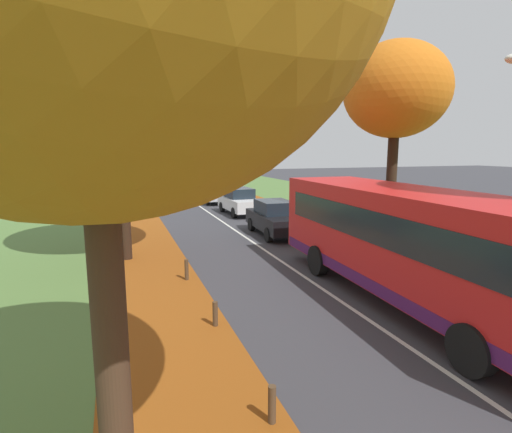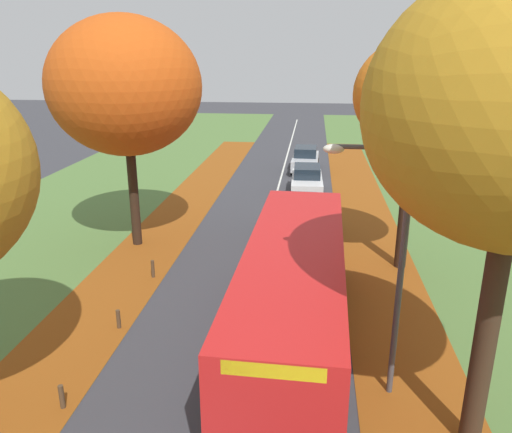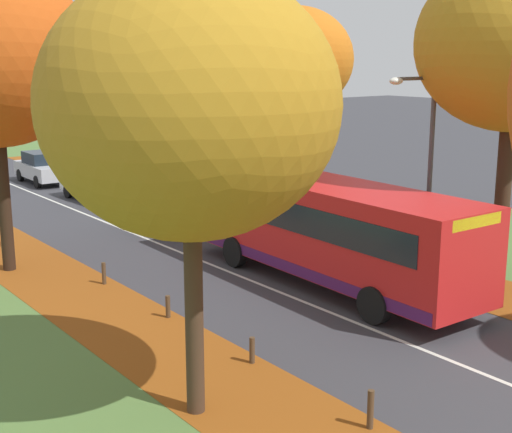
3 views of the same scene
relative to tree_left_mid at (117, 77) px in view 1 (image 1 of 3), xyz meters
name	(u,v)px [view 1 (image 1 of 3)]	position (x,y,z in m)	size (l,w,h in m)	color
grass_verge_left	(13,261)	(-3.93, 1.11, -6.46)	(12.00, 90.00, 0.01)	#517538
leaf_litter_left	(160,304)	(0.67, -4.89, -6.45)	(2.80, 60.00, 0.00)	#8C4714
grass_verge_right	(421,228)	(14.47, 1.11, -6.46)	(12.00, 90.00, 0.01)	#517538
leaf_litter_right	(439,270)	(9.87, -4.89, -6.45)	(2.80, 60.00, 0.00)	#8C4714
road_centre_line	(252,242)	(5.27, 1.11, -6.46)	(0.12, 80.00, 0.01)	silver
tree_left_mid	(117,77)	(0.00, 0.00, 0.00)	(5.89, 5.89, 9.13)	black
tree_right_mid	(396,91)	(10.67, -1.14, -0.14)	(4.27, 4.27, 8.30)	black
bollard_fourth	(272,405)	(1.76, -10.11, -6.17)	(0.12, 0.12, 0.60)	#4C3823
bollard_fifth	(215,314)	(1.75, -6.62, -6.17)	(0.12, 0.12, 0.59)	#4C3823
bollard_sixth	(187,270)	(1.68, -3.14, -6.14)	(0.12, 0.12, 0.66)	#4C3823
bus	(411,240)	(6.87, -6.92, -4.76)	(2.88, 10.47, 2.98)	red
car_black_lead	(275,218)	(6.75, 2.12, -5.65)	(1.90, 4.26, 1.62)	black
car_white_following	(240,201)	(6.97, 8.54, -5.65)	(1.87, 4.24, 1.62)	silver
car_silver_third_in_line	(215,192)	(6.77, 14.41, -5.65)	(1.86, 4.24, 1.62)	#B7BABF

